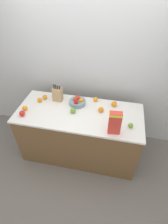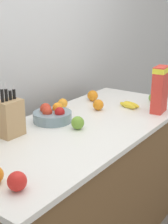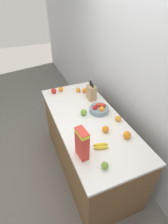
# 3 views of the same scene
# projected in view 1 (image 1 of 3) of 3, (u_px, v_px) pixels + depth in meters

# --- Properties ---
(ground_plane) EXTENTS (14.00, 14.00, 0.00)m
(ground_plane) POSITION_uv_depth(u_px,v_px,m) (80.00, 151.00, 3.15)
(ground_plane) COLOR slate
(wall_back) EXTENTS (9.00, 0.06, 2.60)m
(wall_back) POSITION_uv_depth(u_px,v_px,m) (88.00, 69.00, 2.76)
(wall_back) COLOR silver
(wall_back) RESTS_ON ground_plane
(counter) EXTENTS (1.86, 0.81, 0.91)m
(counter) POSITION_uv_depth(u_px,v_px,m) (80.00, 133.00, 2.85)
(counter) COLOR brown
(counter) RESTS_ON ground_plane
(knife_block) EXTENTS (0.14, 0.10, 0.32)m
(knife_block) POSITION_uv_depth(u_px,v_px,m) (58.00, 94.00, 2.72)
(knife_block) COLOR tan
(knife_block) RESTS_ON counter
(cereal_box) EXTENTS (0.16, 0.10, 0.33)m
(cereal_box) POSITION_uv_depth(u_px,v_px,m) (115.00, 122.00, 2.14)
(cereal_box) COLOR red
(cereal_box) RESTS_ON counter
(fruit_bowl) EXTENTS (0.25, 0.25, 0.11)m
(fruit_bowl) POSITION_uv_depth(u_px,v_px,m) (77.00, 102.00, 2.68)
(fruit_bowl) COLOR gray
(fruit_bowl) RESTS_ON counter
(banana_bunch) EXTENTS (0.12, 0.18, 0.04)m
(banana_bunch) POSITION_uv_depth(u_px,v_px,m) (113.00, 120.00, 2.41)
(banana_bunch) COLOR yellow
(banana_bunch) RESTS_ON counter
(apple_rightmost) EXTENTS (0.07, 0.07, 0.07)m
(apple_rightmost) POSITION_uv_depth(u_px,v_px,m) (131.00, 125.00, 2.30)
(apple_rightmost) COLOR #6B9E33
(apple_rightmost) RESTS_ON counter
(apple_rear) EXTENTS (0.08, 0.08, 0.08)m
(apple_rear) POSITION_uv_depth(u_px,v_px,m) (73.00, 111.00, 2.53)
(apple_rear) COLOR #6B9E33
(apple_rear) RESTS_ON counter
(apple_middle) EXTENTS (0.08, 0.08, 0.08)m
(apple_middle) POSITION_uv_depth(u_px,v_px,m) (22.00, 113.00, 2.48)
(apple_middle) COLOR red
(apple_middle) RESTS_ON counter
(orange_front_right) EXTENTS (0.07, 0.07, 0.07)m
(orange_front_right) POSITION_uv_depth(u_px,v_px,m) (45.00, 97.00, 2.79)
(orange_front_right) COLOR orange
(orange_front_right) RESTS_ON counter
(orange_mid_right) EXTENTS (0.09, 0.09, 0.09)m
(orange_mid_right) POSITION_uv_depth(u_px,v_px,m) (114.00, 104.00, 2.64)
(orange_mid_right) COLOR orange
(orange_mid_right) RESTS_ON counter
(orange_mid_left) EXTENTS (0.07, 0.07, 0.07)m
(orange_mid_left) POSITION_uv_depth(u_px,v_px,m) (96.00, 99.00, 2.74)
(orange_mid_left) COLOR orange
(orange_mid_left) RESTS_ON counter
(orange_front_left) EXTENTS (0.08, 0.08, 0.08)m
(orange_front_left) POSITION_uv_depth(u_px,v_px,m) (101.00, 110.00, 2.54)
(orange_front_left) COLOR orange
(orange_front_left) RESTS_ON counter
(orange_front_center) EXTENTS (0.08, 0.08, 0.08)m
(orange_front_center) POSITION_uv_depth(u_px,v_px,m) (25.00, 108.00, 2.57)
(orange_front_center) COLOR orange
(orange_front_center) RESTS_ON counter
(orange_by_cereal) EXTENTS (0.07, 0.07, 0.07)m
(orange_by_cereal) POSITION_uv_depth(u_px,v_px,m) (40.00, 100.00, 2.73)
(orange_by_cereal) COLOR orange
(orange_by_cereal) RESTS_ON counter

